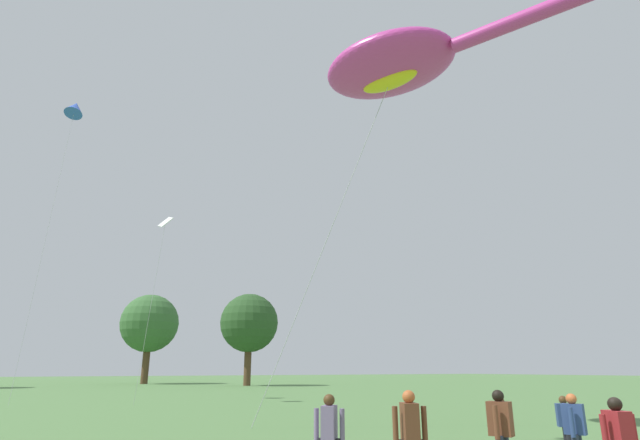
% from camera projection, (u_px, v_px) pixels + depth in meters
% --- Properties ---
extents(big_show_kite, '(7.35, 10.48, 14.37)m').
position_uv_depth(big_show_kite, '(394.00, 65.00, 19.95)').
color(big_show_kite, '#CC3899').
rests_on(big_show_kite, ground).
extents(person_photographer, '(0.39, 0.39, 1.35)m').
position_uv_depth(person_photographer, '(566.00, 422.00, 11.35)').
color(person_photographer, black).
rests_on(person_photographer, ground).
extents(person_navy_jacket, '(0.43, 0.44, 1.51)m').
position_uv_depth(person_navy_jacket, '(329.00, 433.00, 8.67)').
color(person_navy_jacket, black).
rests_on(person_navy_jacket, ground).
extents(person_dark_jacket, '(0.50, 0.44, 1.49)m').
position_uv_depth(person_dark_jacket, '(575.00, 428.00, 9.45)').
color(person_dark_jacket, '#282D42').
rests_on(person_dark_jacket, ground).
extents(person_grey_haired_man, '(0.53, 0.46, 1.58)m').
position_uv_depth(person_grey_haired_man, '(501.00, 429.00, 8.87)').
color(person_grey_haired_man, '#282D42').
rests_on(person_grey_haired_man, ground).
extents(person_tall_center, '(0.53, 0.47, 1.60)m').
position_uv_depth(person_tall_center, '(410.00, 433.00, 8.20)').
color(person_tall_center, '#473828').
rests_on(person_tall_center, ground).
extents(person_brown_coat, '(0.44, 0.41, 1.39)m').
position_uv_depth(person_brown_coat, '(502.00, 428.00, 10.07)').
color(person_brown_coat, '#282D42').
rests_on(person_brown_coat, ground).
extents(small_kite_stunt_black, '(1.93, 5.31, 21.34)m').
position_uv_depth(small_kite_stunt_black, '(75.00, 109.00, 37.24)').
color(small_kite_stunt_black, blue).
rests_on(small_kite_stunt_black, ground).
extents(small_kite_box_yellow, '(1.41, 1.43, 11.54)m').
position_uv_depth(small_kite_box_yellow, '(164.00, 228.00, 32.15)').
color(small_kite_box_yellow, white).
rests_on(small_kite_box_yellow, ground).
extents(tree_oak_right, '(7.11, 7.11, 10.97)m').
position_uv_depth(tree_oak_right, '(249.00, 323.00, 61.86)').
color(tree_oak_right, '#513823').
rests_on(tree_oak_right, ground).
extents(tree_oak_left, '(7.85, 7.85, 11.94)m').
position_uv_depth(tree_oak_left, '(150.00, 324.00, 69.22)').
color(tree_oak_left, '#513823').
rests_on(tree_oak_left, ground).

